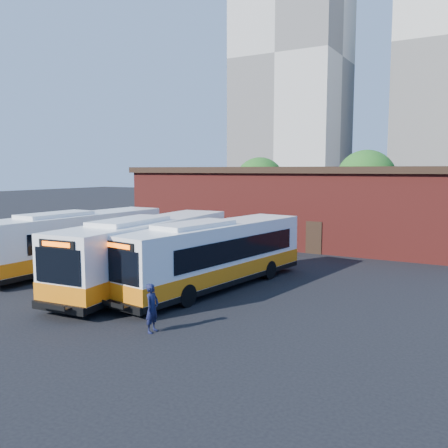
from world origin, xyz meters
The scene contains 9 objects.
ground centered at (0.00, 0.00, 0.00)m, with size 220.00×220.00×0.00m, color black.
bus_west centered at (-8.20, 1.68, 1.65)m, with size 3.21×13.42×3.63m.
bus_midwest centered at (-1.56, 0.48, 1.70)m, with size 3.94×13.87×3.73m.
bus_mideast centered at (1.83, 1.72, 1.63)m, with size 4.47×13.38×3.59m.
transit_worker centered at (3.31, -5.37, 0.94)m, with size 0.69×0.45×1.88m, color #121635.
depot_building centered at (0.00, 20.00, 3.26)m, with size 28.60×12.60×6.40m.
tree_west centered at (-10.00, 32.00, 4.64)m, with size 6.00×6.00×7.65m.
tree_mid centered at (2.00, 34.00, 5.08)m, with size 6.56×6.56×8.36m.
tower_left centered at (-22.00, 72.00, 27.84)m, with size 20.00×18.00×56.20m.
Camera 1 is at (14.38, -19.22, 6.17)m, focal length 38.00 mm.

